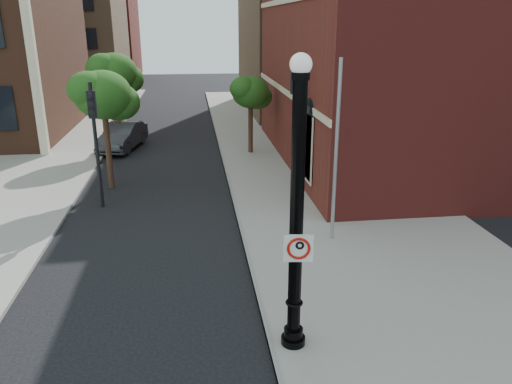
{
  "coord_description": "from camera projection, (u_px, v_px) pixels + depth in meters",
  "views": [
    {
      "loc": [
        0.59,
        -9.27,
        6.57
      ],
      "look_at": [
        2.05,
        2.0,
        2.7
      ],
      "focal_mm": 35.0,
      "sensor_mm": 36.0,
      "label": 1
    }
  ],
  "objects": [
    {
      "name": "no_parking_sign",
      "position": [
        299.0,
        248.0,
        9.7
      ],
      "size": [
        0.58,
        0.12,
        0.58
      ],
      "rotation": [
        0.0,
        0.0,
        -0.13
      ],
      "color": "white",
      "rests_on": "ground"
    },
    {
      "name": "street_tree_c",
      "position": [
        251.0,
        93.0,
        25.23
      ],
      "size": [
        2.24,
        2.03,
        4.04
      ],
      "color": "#321D14",
      "rests_on": "ground"
    },
    {
      "name": "bg_building_tan_a",
      "position": [
        58.0,
        29.0,
        48.66
      ],
      "size": [
        12.0,
        12.0,
        12.0
      ],
      "primitive_type": "cube",
      "color": "brown",
      "rests_on": "ground"
    },
    {
      "name": "lamppost",
      "position": [
        296.0,
        226.0,
        9.72
      ],
      "size": [
        0.51,
        0.51,
        6.08
      ],
      "color": "black",
      "rests_on": "ground"
    },
    {
      "name": "bg_building_tan_b",
      "position": [
        388.0,
        17.0,
        38.6
      ],
      "size": [
        22.0,
        14.0,
        14.0
      ],
      "primitive_type": "cube",
      "color": "brown",
      "rests_on": "ground"
    },
    {
      "name": "bg_building_red",
      "position": [
        87.0,
        36.0,
        62.12
      ],
      "size": [
        12.0,
        12.0,
        10.0
      ],
      "primitive_type": "cube",
      "color": "maroon",
      "rests_on": "ground"
    },
    {
      "name": "street_tree_b",
      "position": [
        115.0,
        74.0,
        26.09
      ],
      "size": [
        2.83,
        2.56,
        5.1
      ],
      "color": "#321D14",
      "rests_on": "ground"
    },
    {
      "name": "street_tree_a",
      "position": [
        104.0,
        96.0,
        19.72
      ],
      "size": [
        2.68,
        2.42,
        4.83
      ],
      "color": "#321D14",
      "rests_on": "ground"
    },
    {
      "name": "sidewalk_right",
      "position": [
        325.0,
        187.0,
        20.84
      ],
      "size": [
        8.0,
        60.0,
        0.12
      ],
      "primitive_type": "cube",
      "color": "gray",
      "rests_on": "ground"
    },
    {
      "name": "ground",
      "position": [
        174.0,
        344.0,
        10.75
      ],
      "size": [
        120.0,
        120.0,
        0.0
      ],
      "primitive_type": "plane",
      "color": "black",
      "rests_on": "ground"
    },
    {
      "name": "traffic_signal_right",
      "position": [
        295.0,
        102.0,
        19.36
      ],
      "size": [
        0.4,
        0.47,
        5.42
      ],
      "rotation": [
        0.0,
        0.0,
        -0.23
      ],
      "color": "black",
      "rests_on": "ground"
    },
    {
      "name": "curb_edge",
      "position": [
        231.0,
        190.0,
        20.36
      ],
      "size": [
        0.1,
        60.0,
        0.14
      ],
      "primitive_type": "cube",
      "color": "gray",
      "rests_on": "ground"
    },
    {
      "name": "parked_car",
      "position": [
        123.0,
        136.0,
        27.05
      ],
      "size": [
        2.43,
        4.61,
        1.44
      ],
      "primitive_type": "imported",
      "rotation": [
        0.0,
        0.0,
        -0.22
      ],
      "color": "#2D2D32",
      "rests_on": "ground"
    },
    {
      "name": "traffic_signal_left",
      "position": [
        94.0,
        125.0,
        17.72
      ],
      "size": [
        0.31,
        0.38,
        4.61
      ],
      "rotation": [
        0.0,
        0.0,
        0.07
      ],
      "color": "black",
      "rests_on": "ground"
    },
    {
      "name": "utility_pole",
      "position": [
        336.0,
        155.0,
        14.84
      ],
      "size": [
        0.11,
        0.11,
        5.65
      ],
      "primitive_type": "cylinder",
      "color": "#999999",
      "rests_on": "ground"
    },
    {
      "name": "sidewalk_left",
      "position": [
        12.0,
        151.0,
        26.53
      ],
      "size": [
        10.0,
        50.0,
        0.12
      ],
      "primitive_type": "cube",
      "color": "gray",
      "rests_on": "ground"
    }
  ]
}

